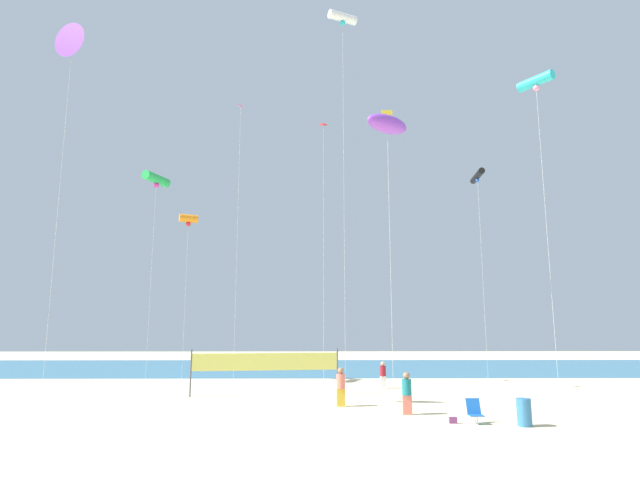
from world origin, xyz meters
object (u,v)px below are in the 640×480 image
(beach_handbag, at_px, (453,420))
(kite_black_tube, at_px, (477,177))
(beachgoer_coral_shirt, at_px, (341,386))
(folding_beach_chair, at_px, (475,411))
(kite_cyan_tube, at_px, (536,83))
(kite_violet_delta, at_px, (72,42))
(beachgoer_teal_shirt, at_px, (407,392))
(kite_white_tube, at_px, (343,19))
(beachgoer_maroon_shirt, at_px, (383,374))
(trash_barrel, at_px, (524,412))
(kite_pink_diamond, at_px, (241,110))
(kite_violet_inflatable, at_px, (387,124))
(kite_orange_tube, at_px, (189,219))
(kite_red_diamond, at_px, (323,135))
(kite_green_tube, at_px, (156,180))
(volleyball_net, at_px, (266,364))

(beach_handbag, relative_size, kite_black_tube, 0.02)
(beachgoer_coral_shirt, xyz_separation_m, folding_beach_chair, (4.79, -4.20, -0.45))
(kite_cyan_tube, distance_m, kite_violet_delta, 21.52)
(beachgoer_teal_shirt, distance_m, kite_white_tube, 21.32)
(beachgoer_teal_shirt, height_order, beachgoer_maroon_shirt, beachgoer_teal_shirt)
(trash_barrel, height_order, kite_pink_diamond, kite_pink_diamond)
(folding_beach_chair, distance_m, beach_handbag, 0.89)
(trash_barrel, height_order, kite_violet_inflatable, kite_violet_inflatable)
(beachgoer_teal_shirt, bearing_deg, kite_cyan_tube, 107.38)
(trash_barrel, height_order, kite_orange_tube, kite_orange_tube)
(kite_red_diamond, bearing_deg, kite_white_tube, -58.80)
(folding_beach_chair, relative_size, kite_violet_delta, 0.05)
(trash_barrel, distance_m, kite_violet_delta, 25.87)
(beachgoer_coral_shirt, xyz_separation_m, kite_cyan_tube, (8.01, -4.25, 12.70))
(beachgoer_teal_shirt, height_order, kite_pink_diamond, kite_pink_diamond)
(kite_black_tube, bearing_deg, kite_pink_diamond, 178.56)
(kite_green_tube, bearing_deg, beach_handbag, -40.07)
(volleyball_net, bearing_deg, folding_beach_chair, -42.97)
(beachgoer_maroon_shirt, xyz_separation_m, kite_white_tube, (-2.42, -3.51, 20.56))
(kite_orange_tube, distance_m, kite_violet_delta, 13.80)
(beachgoer_maroon_shirt, distance_m, volleyball_net, 7.33)
(kite_cyan_tube, bearing_deg, kite_violet_delta, 171.40)
(volleyball_net, relative_size, kite_red_diamond, 0.49)
(beachgoer_coral_shirt, distance_m, folding_beach_chair, 6.39)
(volleyball_net, distance_m, kite_white_tube, 20.19)
(kite_green_tube, distance_m, kite_orange_tube, 3.45)
(volleyball_net, height_order, kite_cyan_tube, kite_cyan_tube)
(kite_violet_inflatable, bearing_deg, kite_cyan_tube, 13.08)
(beachgoer_teal_shirt, bearing_deg, kite_orange_tube, -97.98)
(kite_orange_tube, distance_m, kite_pink_diamond, 8.31)
(beachgoer_teal_shirt, xyz_separation_m, kite_violet_delta, (-15.60, 1.14, 16.28))
(beachgoer_coral_shirt, distance_m, kite_white_tube, 20.73)
(volleyball_net, bearing_deg, kite_cyan_tube, -34.28)
(kite_orange_tube, bearing_deg, kite_cyan_tube, -40.05)
(volleyball_net, bearing_deg, kite_violet_delta, -152.16)
(kite_green_tube, relative_size, kite_white_tube, 0.63)
(volleyball_net, bearing_deg, kite_white_tube, -6.36)
(volleyball_net, relative_size, kite_white_tube, 0.36)
(beachgoer_coral_shirt, relative_size, kite_pink_diamond, 0.09)
(beachgoer_coral_shirt, bearing_deg, beach_handbag, -132.82)
(beach_handbag, relative_size, kite_green_tube, 0.02)
(kite_cyan_tube, relative_size, kite_white_tube, 0.64)
(beachgoer_coral_shirt, height_order, kite_black_tube, kite_black_tube)
(beachgoer_coral_shirt, xyz_separation_m, kite_white_tube, (0.41, 3.32, 20.46))
(beachgoer_maroon_shirt, xyz_separation_m, folding_beach_chair, (1.96, -11.03, -0.35))
(beachgoer_coral_shirt, relative_size, volleyball_net, 0.22)
(kite_red_diamond, bearing_deg, kite_violet_delta, -153.23)
(beachgoer_coral_shirt, height_order, kite_white_tube, kite_white_tube)
(kite_green_tube, distance_m, kite_black_tube, 21.20)
(kite_green_tube, xyz_separation_m, kite_violet_inflatable, (13.31, -14.82, -2.14))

